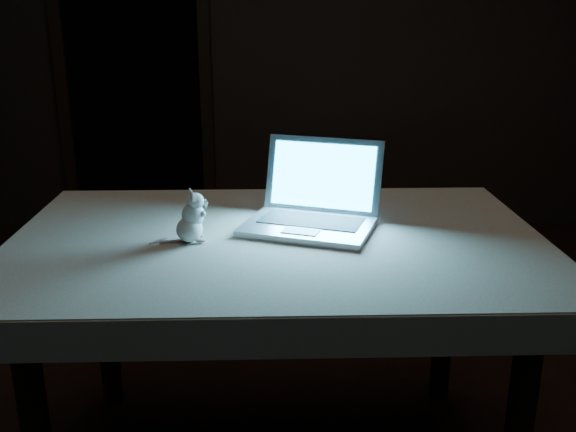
{
  "coord_description": "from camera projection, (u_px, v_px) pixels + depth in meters",
  "views": [
    {
      "loc": [
        -0.06,
        -1.95,
        1.48
      ],
      "look_at": [
        -0.06,
        -0.12,
        0.89
      ],
      "focal_mm": 40.0,
      "sensor_mm": 36.0,
      "label": 1
    }
  ],
  "objects": [
    {
      "name": "laptop",
      "position": [
        308.0,
        189.0,
        1.98
      ],
      "size": [
        0.48,
        0.45,
        0.27
      ],
      "primitive_type": null,
      "rotation": [
        0.0,
        0.0,
        -0.32
      ],
      "color": "#B0B0B4",
      "rests_on": "tablecloth"
    },
    {
      "name": "doorway",
      "position": [
        134.0,
        75.0,
        4.36
      ],
      "size": [
        1.06,
        0.36,
        2.13
      ],
      "primitive_type": null,
      "color": "black",
      "rests_on": "back_wall"
    },
    {
      "name": "plush_mouse",
      "position": [
        189.0,
        216.0,
        1.9
      ],
      "size": [
        0.12,
        0.12,
        0.16
      ],
      "primitive_type": null,
      "rotation": [
        0.0,
        0.0,
        -0.03
      ],
      "color": "white",
      "rests_on": "tablecloth"
    },
    {
      "name": "back_wall",
      "position": [
        296.0,
        40.0,
        4.3
      ],
      "size": [
        4.5,
        0.04,
        2.6
      ],
      "primitive_type": "cube",
      "color": "black",
      "rests_on": "ground"
    },
    {
      "name": "table",
      "position": [
        278.0,
        356.0,
        2.09
      ],
      "size": [
        1.55,
        1.02,
        0.82
      ],
      "primitive_type": null,
      "rotation": [
        0.0,
        0.0,
        0.03
      ],
      "color": "black",
      "rests_on": "floor"
    },
    {
      "name": "tablecloth",
      "position": [
        248.0,
        250.0,
        1.99
      ],
      "size": [
        1.72,
        1.23,
        0.1
      ],
      "primitive_type": null,
      "rotation": [
        0.0,
        0.0,
        -0.09
      ],
      "color": "beige",
      "rests_on": "table"
    }
  ]
}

